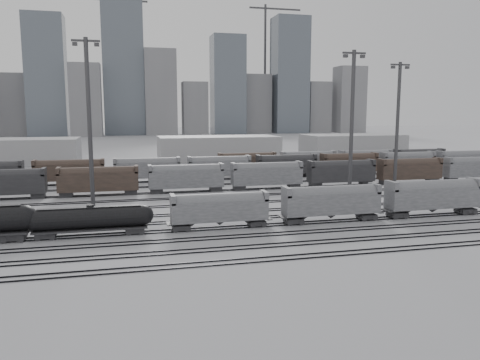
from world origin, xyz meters
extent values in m
plane|color=silver|center=(0.00, 0.00, 0.00)|extent=(900.00, 900.00, 0.00)
cube|color=black|center=(0.00, -14.72, 0.08)|extent=(220.00, 0.07, 0.16)
cube|color=black|center=(0.00, -13.28, 0.08)|extent=(220.00, 0.07, 0.16)
cube|color=black|center=(0.00, -9.72, 0.08)|extent=(220.00, 0.07, 0.16)
cube|color=black|center=(0.00, -8.28, 0.08)|extent=(220.00, 0.07, 0.16)
cube|color=black|center=(0.00, -4.72, 0.08)|extent=(220.00, 0.07, 0.16)
cube|color=black|center=(0.00, -3.28, 0.08)|extent=(220.00, 0.07, 0.16)
cube|color=black|center=(0.00, 0.28, 0.08)|extent=(220.00, 0.07, 0.16)
cube|color=black|center=(0.00, 1.72, 0.08)|extent=(220.00, 0.07, 0.16)
cube|color=black|center=(0.00, 5.28, 0.08)|extent=(220.00, 0.07, 0.16)
cube|color=black|center=(0.00, 6.72, 0.08)|extent=(220.00, 0.07, 0.16)
cube|color=black|center=(0.00, 10.28, 0.08)|extent=(220.00, 0.07, 0.16)
cube|color=black|center=(0.00, 11.72, 0.08)|extent=(220.00, 0.07, 0.16)
cube|color=black|center=(0.00, 17.28, 0.08)|extent=(220.00, 0.07, 0.16)
cube|color=black|center=(0.00, 18.72, 0.08)|extent=(220.00, 0.07, 0.16)
cube|color=black|center=(0.00, 24.28, 0.08)|extent=(220.00, 0.07, 0.16)
cube|color=black|center=(0.00, 25.72, 0.08)|extent=(220.00, 0.07, 0.16)
cube|color=black|center=(0.00, 31.28, 0.08)|extent=(220.00, 0.07, 0.16)
cube|color=black|center=(0.00, 32.72, 0.08)|extent=(220.00, 0.07, 0.16)
cube|color=black|center=(0.00, 39.28, 0.08)|extent=(220.00, 0.07, 0.16)
cube|color=black|center=(0.00, 40.72, 0.08)|extent=(220.00, 0.07, 0.16)
cube|color=black|center=(0.00, 47.28, 0.08)|extent=(220.00, 0.07, 0.16)
cube|color=black|center=(0.00, 48.72, 0.08)|extent=(220.00, 0.07, 0.16)
cube|color=black|center=(0.00, 55.28, 0.08)|extent=(220.00, 0.07, 0.16)
cube|color=black|center=(0.00, 56.72, 0.08)|extent=(220.00, 0.07, 0.16)
cube|color=#252527|center=(-34.81, 1.00, 0.61)|extent=(2.87, 2.32, 0.77)
sphere|color=black|center=(-33.43, 1.00, 2.93)|extent=(3.20, 3.20, 3.20)
cube|color=#252527|center=(-31.00, 1.00, 0.51)|extent=(2.41, 1.94, 0.65)
cube|color=#252527|center=(-19.89, 1.00, 0.51)|extent=(2.41, 1.94, 0.65)
cube|color=#252527|center=(-25.45, 1.00, 0.97)|extent=(14.35, 2.50, 0.23)
cylinder|color=black|center=(-25.45, 1.00, 2.45)|extent=(13.42, 2.68, 2.68)
sphere|color=black|center=(-32.16, 1.00, 2.45)|extent=(2.68, 2.68, 2.68)
sphere|color=black|center=(-18.74, 1.00, 2.45)|extent=(2.68, 2.68, 2.68)
cylinder|color=black|center=(-25.45, 1.00, 3.93)|extent=(0.93, 0.93, 0.46)
cube|color=#252527|center=(-25.45, 1.00, 3.84)|extent=(12.96, 0.83, 0.06)
cube|color=#252527|center=(-13.74, 1.00, 0.49)|extent=(2.33, 1.88, 0.63)
cube|color=#252527|center=(-3.00, 1.00, 0.49)|extent=(2.33, 1.88, 0.63)
cube|color=gray|center=(-8.37, 1.00, 2.60)|extent=(13.43, 2.69, 2.87)
cylinder|color=gray|center=(-8.37, 1.00, 3.67)|extent=(12.18, 2.60, 2.60)
cube|color=gray|center=(-14.82, 1.00, 4.39)|extent=(0.63, 2.69, 1.25)
cube|color=gray|center=(-1.92, 1.00, 4.39)|extent=(0.63, 2.69, 1.25)
cone|color=#252527|center=(-8.37, 1.00, 0.85)|extent=(2.15, 2.15, 0.81)
cube|color=#252527|center=(2.52, 1.00, 0.53)|extent=(2.53, 2.04, 0.68)
cube|color=#252527|center=(14.19, 1.00, 0.53)|extent=(2.53, 2.04, 0.68)
cube|color=gray|center=(8.35, 1.00, 2.82)|extent=(14.58, 2.92, 3.11)
cylinder|color=gray|center=(8.35, 1.00, 3.98)|extent=(13.22, 2.82, 2.82)
cube|color=gray|center=(1.36, 1.00, 4.76)|extent=(0.68, 2.92, 1.36)
cube|color=gray|center=(15.35, 1.00, 4.76)|extent=(0.68, 2.92, 1.36)
cone|color=#252527|center=(8.35, 1.00, 0.92)|extent=(2.33, 2.33, 0.87)
cube|color=#252527|center=(19.36, 1.00, 0.56)|extent=(2.65, 2.14, 0.71)
cube|color=#252527|center=(31.57, 1.00, 0.56)|extent=(2.65, 2.14, 0.71)
cube|color=gray|center=(25.47, 1.00, 2.95)|extent=(15.27, 3.05, 3.26)
cylinder|color=gray|center=(25.47, 1.00, 4.17)|extent=(13.84, 2.95, 2.95)
cube|color=gray|center=(18.14, 1.00, 4.99)|extent=(0.71, 3.05, 1.42)
cube|color=gray|center=(32.80, 1.00, 4.99)|extent=(0.71, 3.05, 1.42)
cone|color=#252527|center=(25.47, 1.00, 0.97)|extent=(2.44, 2.44, 0.92)
cylinder|color=#3B3B3E|center=(-26.36, 19.86, 13.98)|extent=(0.72, 0.72, 27.96)
cube|color=#3B3B3E|center=(-26.36, 19.86, 27.40)|extent=(4.47, 0.34, 0.34)
cube|color=#3B3B3E|center=(-28.04, 19.86, 26.84)|extent=(0.78, 0.56, 0.56)
cube|color=#3B3B3E|center=(-24.68, 19.86, 26.84)|extent=(0.78, 0.56, 0.56)
cylinder|color=#3B3B3E|center=(17.69, 13.59, 13.28)|extent=(0.68, 0.68, 26.55)
cube|color=#3B3B3E|center=(17.69, 13.59, 26.02)|extent=(4.25, 0.32, 0.32)
cube|color=#3B3B3E|center=(16.10, 13.59, 25.49)|extent=(0.74, 0.53, 0.53)
cube|color=#3B3B3E|center=(19.28, 13.59, 25.49)|extent=(0.74, 0.53, 0.53)
cylinder|color=#3B3B3E|center=(31.81, 21.78, 12.86)|extent=(0.66, 0.66, 25.72)
cube|color=#3B3B3E|center=(31.81, 21.78, 25.20)|extent=(4.11, 0.31, 0.31)
cube|color=#3B3B3E|center=(30.27, 21.78, 24.69)|extent=(0.72, 0.51, 0.51)
cube|color=#3B3B3E|center=(33.36, 21.78, 24.69)|extent=(0.72, 0.51, 0.51)
cube|color=#252527|center=(-43.00, 32.00, 2.80)|extent=(15.00, 3.00, 5.60)
cube|color=#4D3A31|center=(-26.00, 32.00, 2.80)|extent=(15.00, 3.00, 5.60)
cube|color=gray|center=(-9.00, 32.00, 2.80)|extent=(15.00, 3.00, 5.60)
cube|color=gray|center=(8.00, 32.00, 2.80)|extent=(15.00, 3.00, 5.60)
cube|color=#252527|center=(25.00, 32.00, 2.80)|extent=(15.00, 3.00, 5.60)
cube|color=#4D3A31|center=(42.00, 32.00, 2.80)|extent=(15.00, 3.00, 5.60)
cube|color=gray|center=(59.00, 32.00, 2.80)|extent=(15.00, 3.00, 5.60)
cube|color=#4D3A31|center=(-33.00, 48.00, 2.80)|extent=(15.00, 3.00, 5.60)
cube|color=gray|center=(-16.00, 48.00, 2.80)|extent=(15.00, 3.00, 5.60)
cube|color=gray|center=(1.00, 48.00, 2.80)|extent=(15.00, 3.00, 5.60)
cube|color=#252527|center=(18.00, 48.00, 2.80)|extent=(15.00, 3.00, 5.60)
cube|color=#4D3A31|center=(35.00, 48.00, 2.80)|extent=(15.00, 3.00, 5.60)
cube|color=gray|center=(52.00, 48.00, 2.80)|extent=(15.00, 3.00, 5.60)
cube|color=gray|center=(69.00, 48.00, 2.80)|extent=(15.00, 3.00, 5.60)
cube|color=#4D3A31|center=(10.00, 56.00, 2.80)|extent=(15.00, 3.00, 5.60)
cube|color=gray|center=(27.00, 56.00, 2.80)|extent=(15.00, 3.00, 5.60)
cube|color=gray|center=(44.00, 56.00, 2.80)|extent=(15.00, 3.00, 5.60)
cube|color=#252527|center=(61.00, 56.00, 2.80)|extent=(15.00, 3.00, 5.60)
cube|color=#99999B|center=(10.00, 95.00, 4.00)|extent=(40.00, 18.00, 8.00)
cube|color=#99999B|center=(60.00, 95.00, 4.00)|extent=(35.00, 18.00, 8.00)
cube|color=gray|center=(-95.00, 280.00, 21.00)|extent=(22.00, 17.60, 42.00)
cube|color=#565F68|center=(-70.00, 280.00, 40.00)|extent=(25.00, 20.00, 80.00)
cube|color=gray|center=(-45.00, 280.00, 24.00)|extent=(20.00, 16.00, 48.00)
cube|color=#565F68|center=(-20.00, 280.00, 47.50)|extent=(28.00, 22.40, 95.00)
cube|color=gray|center=(5.00, 280.00, 30.00)|extent=(22.00, 17.60, 60.00)
cube|color=gray|center=(30.00, 280.00, 19.00)|extent=(18.00, 14.40, 38.00)
cube|color=#565F68|center=(55.00, 280.00, 36.00)|extent=(24.00, 19.20, 72.00)
cube|color=gray|center=(80.00, 280.00, 22.50)|extent=(20.00, 16.00, 45.00)
cube|color=#565F68|center=(105.00, 280.00, 44.00)|extent=(26.00, 20.80, 88.00)
cube|color=gray|center=(130.00, 280.00, 20.00)|extent=(18.00, 14.40, 40.00)
cube|color=gray|center=(155.00, 280.00, 26.00)|extent=(22.00, 17.60, 52.00)
cylinder|color=#3B3B3E|center=(-30.00, 305.00, 50.00)|extent=(1.80, 1.80, 100.00)
cube|color=#3B3B3E|center=(-22.00, 305.00, 97.00)|extent=(42.00, 1.20, 1.20)
cylinder|color=#3B3B3E|center=(90.00, 305.00, 50.00)|extent=(1.80, 1.80, 100.00)
cube|color=#3B3B3E|center=(98.00, 305.00, 97.00)|extent=(42.00, 1.20, 1.20)
camera|label=1|loc=(-20.79, -61.24, 15.98)|focal=35.00mm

